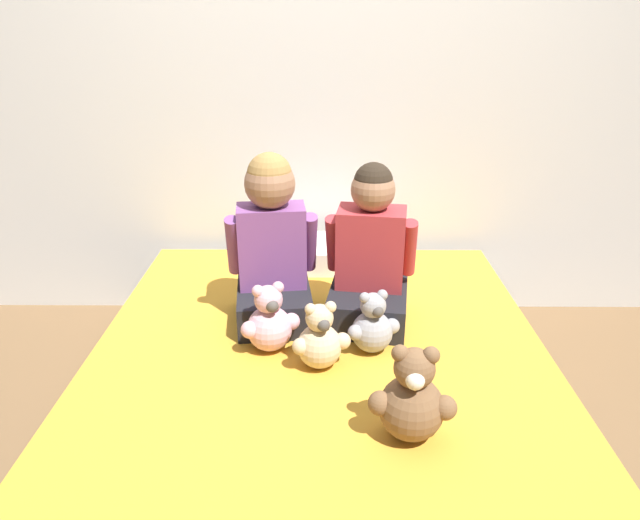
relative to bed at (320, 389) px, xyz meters
name	(u,v)px	position (x,y,z in m)	size (l,w,h in m)	color
ground_plane	(320,428)	(0.00, 0.00, -0.19)	(14.00, 14.00, 0.00)	brown
wall_behind_bed	(321,68)	(0.00, 1.04, 1.06)	(8.00, 0.06, 2.50)	silver
bed	(320,389)	(0.00, 0.00, 0.00)	(1.65, 1.86, 0.37)	#473828
child_on_left	(272,247)	(-0.18, 0.22, 0.48)	(0.36, 0.36, 0.66)	black
child_on_right	(370,258)	(0.19, 0.22, 0.44)	(0.36, 0.39, 0.62)	black
teddy_bear_held_by_left_child	(269,322)	(-0.18, -0.02, 0.30)	(0.20, 0.16, 0.26)	#DBA3B2
teddy_bear_held_by_right_child	(373,326)	(0.19, -0.02, 0.29)	(0.19, 0.15, 0.23)	#939399
teddy_bear_between_children	(321,340)	(0.00, -0.12, 0.29)	(0.20, 0.15, 0.24)	#D1B78E
teddy_bear_at_foot_of_bed	(412,400)	(0.26, -0.47, 0.31)	(0.25, 0.19, 0.29)	brown
pillow_at_headboard	(321,253)	(0.00, 0.74, 0.24)	(0.54, 0.31, 0.11)	white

